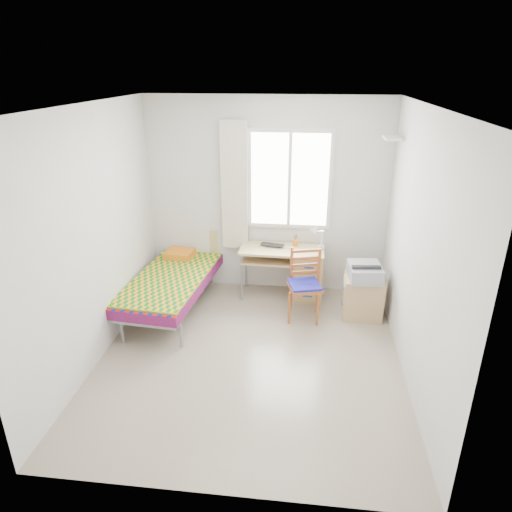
{
  "coord_description": "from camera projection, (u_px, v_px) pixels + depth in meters",
  "views": [
    {
      "loc": [
        0.54,
        -4.12,
        2.91
      ],
      "look_at": [
        -0.0,
        0.55,
        0.95
      ],
      "focal_mm": 32.0,
      "sensor_mm": 36.0,
      "label": 1
    }
  ],
  "objects": [
    {
      "name": "wall_left",
      "position": [
        94.0,
        238.0,
        4.63
      ],
      "size": [
        0.0,
        3.5,
        3.5
      ],
      "primitive_type": "plane",
      "rotation": [
        1.57,
        0.0,
        1.57
      ],
      "color": "silver",
      "rests_on": "ground"
    },
    {
      "name": "book",
      "position": [
        266.0,
        254.0,
        6.1
      ],
      "size": [
        0.23,
        0.27,
        0.02
      ],
      "primitive_type": "imported",
      "rotation": [
        0.0,
        0.0,
        0.38
      ],
      "color": "gray",
      "rests_on": "desk"
    },
    {
      "name": "pen_cup",
      "position": [
        295.0,
        243.0,
        6.1
      ],
      "size": [
        0.08,
        0.08,
        0.09
      ],
      "primitive_type": "cylinder",
      "rotation": [
        0.0,
        0.0,
        0.25
      ],
      "color": "orange",
      "rests_on": "desk"
    },
    {
      "name": "desk",
      "position": [
        303.0,
        271.0,
        6.1
      ],
      "size": [
        1.11,
        0.53,
        0.69
      ],
      "rotation": [
        0.0,
        0.0,
        -0.02
      ],
      "color": "tan",
      "rests_on": "floor"
    },
    {
      "name": "wall_back",
      "position": [
        267.0,
        198.0,
        6.06
      ],
      "size": [
        3.2,
        0.0,
        3.2
      ],
      "primitive_type": "plane",
      "rotation": [
        1.57,
        0.0,
        0.0
      ],
      "color": "silver",
      "rests_on": "ground"
    },
    {
      "name": "laptop",
      "position": [
        271.0,
        246.0,
        6.05
      ],
      "size": [
        0.35,
        0.26,
        0.02
      ],
      "primitive_type": "imported",
      "rotation": [
        0.0,
        0.0,
        -0.2
      ],
      "color": "black",
      "rests_on": "desk"
    },
    {
      "name": "bed",
      "position": [
        172.0,
        279.0,
        5.83
      ],
      "size": [
        1.04,
        1.93,
        0.8
      ],
      "rotation": [
        0.0,
        0.0,
        -0.09
      ],
      "color": "#919399",
      "rests_on": "floor"
    },
    {
      "name": "ceiling",
      "position": [
        249.0,
        105.0,
        3.96
      ],
      "size": [
        3.5,
        3.5,
        0.0
      ],
      "primitive_type": "plane",
      "rotation": [
        3.14,
        0.0,
        0.0
      ],
      "color": "white",
      "rests_on": "wall_back"
    },
    {
      "name": "cabinet",
      "position": [
        363.0,
        296.0,
        5.68
      ],
      "size": [
        0.5,
        0.44,
        0.52
      ],
      "rotation": [
        0.0,
        0.0,
        -0.04
      ],
      "color": "tan",
      "rests_on": "floor"
    },
    {
      "name": "floating_shelf",
      "position": [
        393.0,
        138.0,
        5.25
      ],
      "size": [
        0.2,
        0.32,
        0.03
      ],
      "primitive_type": "cube",
      "color": "white",
      "rests_on": "wall_right"
    },
    {
      "name": "task_lamp",
      "position": [
        317.0,
        236.0,
        5.86
      ],
      "size": [
        0.21,
        0.3,
        0.34
      ],
      "rotation": [
        0.0,
        0.0,
        -0.16
      ],
      "color": "white",
      "rests_on": "desk"
    },
    {
      "name": "wall_right",
      "position": [
        418.0,
        252.0,
        4.29
      ],
      "size": [
        0.0,
        3.5,
        3.5
      ],
      "primitive_type": "plane",
      "rotation": [
        1.57,
        0.0,
        -1.57
      ],
      "color": "silver",
      "rests_on": "ground"
    },
    {
      "name": "curtain",
      "position": [
        234.0,
        187.0,
        5.98
      ],
      "size": [
        0.35,
        0.05,
        1.7
      ],
      "primitive_type": "cube",
      "color": "beige",
      "rests_on": "wall_back"
    },
    {
      "name": "window",
      "position": [
        290.0,
        180.0,
        5.91
      ],
      "size": [
        1.1,
        0.04,
        1.3
      ],
      "color": "white",
      "rests_on": "wall_back"
    },
    {
      "name": "printer",
      "position": [
        365.0,
        272.0,
        5.52
      ],
      "size": [
        0.42,
        0.47,
        0.19
      ],
      "rotation": [
        0.0,
        0.0,
        0.09
      ],
      "color": "#9A9DA2",
      "rests_on": "cabinet"
    },
    {
      "name": "chair",
      "position": [
        305.0,
        280.0,
        5.58
      ],
      "size": [
        0.47,
        0.47,
        0.88
      ],
      "rotation": [
        0.0,
        0.0,
        0.27
      ],
      "color": "#9E3F1E",
      "rests_on": "floor"
    },
    {
      "name": "floor",
      "position": [
        250.0,
        356.0,
        4.96
      ],
      "size": [
        3.5,
        3.5,
        0.0
      ],
      "primitive_type": "plane",
      "color": "#BCAD93",
      "rests_on": "ground"
    }
  ]
}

